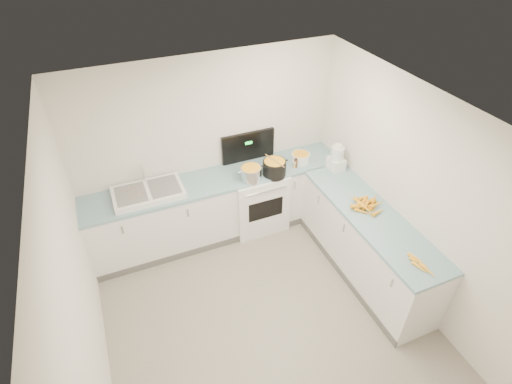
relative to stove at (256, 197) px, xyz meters
name	(u,v)px	position (x,y,z in m)	size (l,w,h in m)	color
floor	(269,324)	(-0.55, -1.69, -0.47)	(3.50, 4.00, 0.00)	gray
ceiling	(276,132)	(-0.55, -1.69, 2.03)	(3.50, 4.00, 0.00)	silver
wall_back	(209,147)	(-0.55, 0.31, 0.78)	(3.50, 2.50, 0.00)	silver
wall_left	(78,306)	(-2.30, -1.69, 0.78)	(4.00, 2.50, 0.00)	silver
wall_right	(417,203)	(1.20, -1.69, 0.78)	(4.00, 2.50, 0.00)	silver
counter_back	(219,206)	(-0.55, 0.01, 0.00)	(3.50, 0.62, 0.94)	white
counter_right	(366,243)	(0.90, -1.39, 0.00)	(0.62, 2.20, 0.94)	white
stove	(256,197)	(0.00, 0.00, 0.00)	(0.76, 0.65, 1.36)	white
sink	(148,192)	(-1.45, 0.02, 0.50)	(0.86, 0.52, 0.31)	white
steel_pot	(251,174)	(-0.15, -0.17, 0.55)	(0.28, 0.28, 0.20)	silver
black_pot	(274,168)	(0.19, -0.18, 0.56)	(0.31, 0.31, 0.22)	black
wooden_spoon	(275,161)	(0.19, -0.18, 0.68)	(0.02, 0.02, 0.39)	#AD7A47
mixing_bowl	(301,158)	(0.65, -0.04, 0.52)	(0.26, 0.26, 0.12)	white
extract_bottle	(296,163)	(0.52, -0.15, 0.53)	(0.05, 0.05, 0.12)	#593319
spice_jar	(295,165)	(0.51, -0.14, 0.51)	(0.05, 0.05, 0.08)	#E5B266
food_processor	(337,159)	(1.01, -0.39, 0.63)	(0.19, 0.23, 0.37)	white
carrot_pile	(366,205)	(0.90, -1.23, 0.50)	(0.44, 0.40, 0.09)	#F5A71E
peeled_carrots	(420,264)	(0.86, -2.23, 0.49)	(0.14, 0.36, 0.04)	yellow
peelings	(133,194)	(-1.63, 0.00, 0.54)	(0.22, 0.28, 0.01)	tan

